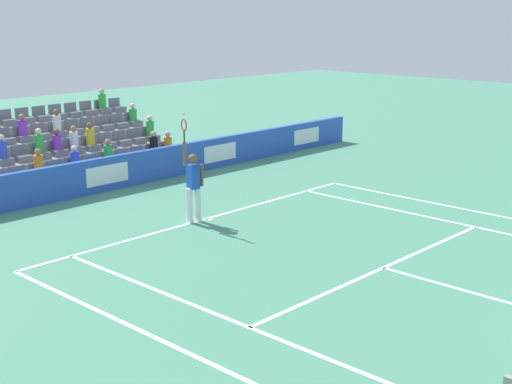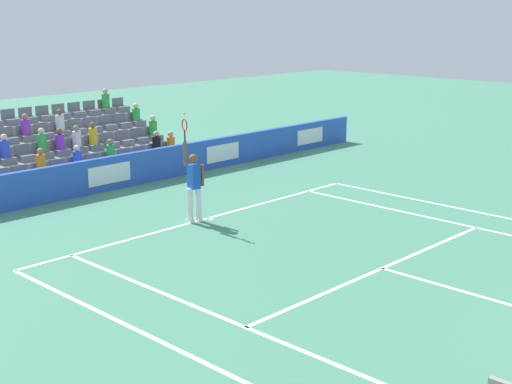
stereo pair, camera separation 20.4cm
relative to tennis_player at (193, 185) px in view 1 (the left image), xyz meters
The scene contains 9 objects.
line_baseline 1.08m from the tennis_player, behind, with size 10.97×0.10×0.01m, color white.
line_service 5.62m from the tennis_player, 94.51° to the left, with size 8.23×0.10×0.01m, color white.
line_singles_sideline_left 7.08m from the tennis_player, 58.34° to the left, with size 0.10×11.89×0.01m, color white.
line_singles_sideline_right 7.57m from the tennis_player, 127.32° to the left, with size 0.10×11.89×0.01m, color white.
line_doubles_sideline_left 7.88m from the tennis_player, 49.76° to the left, with size 0.10×11.89×0.01m, color white.
line_centre_mark 1.09m from the tennis_player, 164.17° to the left, with size 0.10×0.20×0.01m, color white.
sponsor_barrier 4.48m from the tennis_player, 95.60° to the right, with size 23.53×0.22×1.03m.
tennis_player is the anchor object (origin of this frame).
stadium_stand 7.38m from the tennis_player, 93.45° to the right, with size 7.44×3.80×2.58m.
Camera 1 is at (12.54, 1.67, 5.34)m, focal length 51.31 mm.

